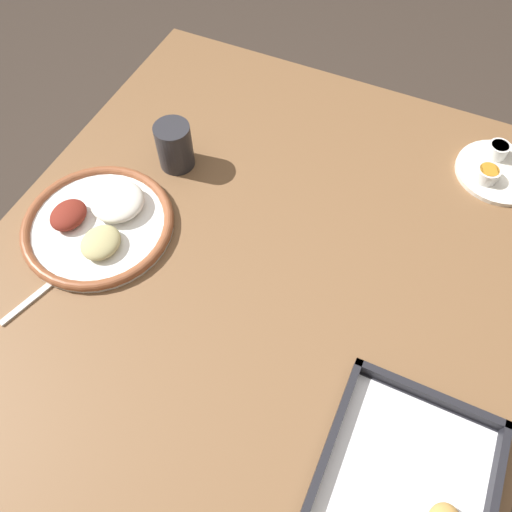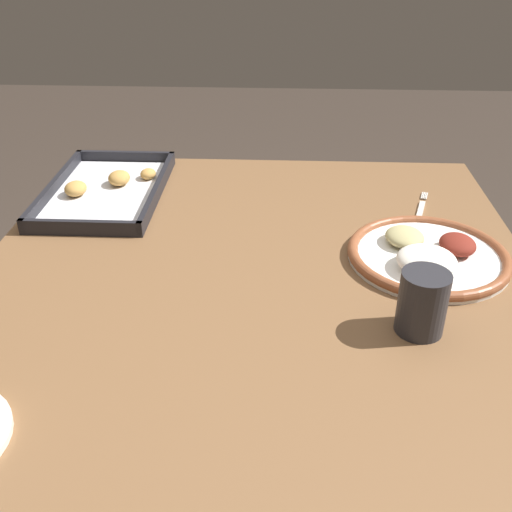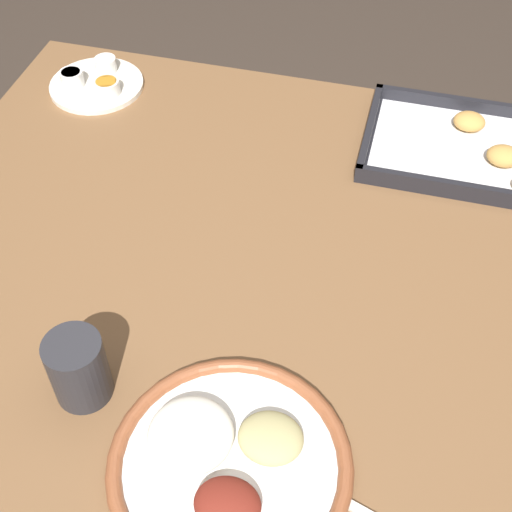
% 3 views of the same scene
% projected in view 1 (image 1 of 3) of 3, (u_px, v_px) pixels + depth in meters
% --- Properties ---
extents(ground_plane, '(8.00, 8.00, 0.00)m').
position_uv_depth(ground_plane, '(259.00, 378.00, 1.57)').
color(ground_plane, '#382D26').
extents(dining_table, '(1.13, 1.03, 0.72)m').
position_uv_depth(dining_table, '(260.00, 280.00, 1.04)').
color(dining_table, brown).
rests_on(dining_table, ground_plane).
extents(dinner_plate, '(0.30, 0.30, 0.05)m').
position_uv_depth(dinner_plate, '(99.00, 222.00, 0.99)').
color(dinner_plate, white).
rests_on(dinner_plate, dining_table).
extents(fork, '(0.19, 0.07, 0.00)m').
position_uv_depth(fork, '(26.00, 304.00, 0.90)').
color(fork, silver).
rests_on(fork, dining_table).
extents(saucer_plate, '(0.18, 0.18, 0.04)m').
position_uv_depth(saucer_plate, '(500.00, 169.00, 1.06)').
color(saucer_plate, white).
rests_on(saucer_plate, dining_table).
extents(drinking_cup, '(0.08, 0.08, 0.10)m').
position_uv_depth(drinking_cup, '(175.00, 146.00, 1.04)').
color(drinking_cup, '#28282D').
rests_on(drinking_cup, dining_table).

